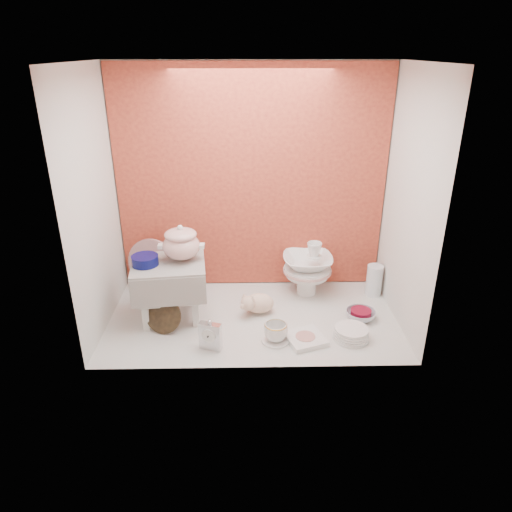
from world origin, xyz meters
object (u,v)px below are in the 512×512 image
Objects in this scene: soup_tureen at (181,242)px; blue_white_vase at (188,276)px; gold_rim_teacup at (276,332)px; porcelain_tower at (307,268)px; dinner_plate_stack at (351,333)px; floral_platter at (153,266)px; mantel_clock at (210,335)px; crystal_bowl at (361,315)px; step_stool at (171,291)px; plush_pig at (259,303)px.

soup_tureen is 1.12× the size of blue_white_vase.
soup_tureen is 0.78m from gold_rim_teacup.
gold_rim_teacup is 0.65m from porcelain_tower.
dinner_plate_stack is at bearing -71.04° from porcelain_tower.
gold_rim_teacup is at bearing -47.95° from blue_white_vase.
blue_white_vase is 1.73× the size of gold_rim_teacup.
mantel_clock is at bearing -58.38° from floral_platter.
floral_platter is at bearing 139.74° from mantel_clock.
mantel_clock is at bearing -162.00° from crystal_bowl.
crystal_bowl is at bearing 64.19° from dinner_plate_stack.
dinner_plate_stack is at bearing 1.94° from gold_rim_teacup.
soup_tureen reaches higher than porcelain_tower.
crystal_bowl is at bearing 36.12° from mantel_clock.
porcelain_tower is (-0.30, 0.35, 0.16)m from crystal_bowl.
step_stool is 0.40m from floral_platter.
soup_tureen reaches higher than gold_rim_teacup.
blue_white_vase is at bearing 72.45° from step_stool.
blue_white_vase is at bearing 160.46° from crystal_bowl.
floral_platter reaches higher than blue_white_vase.
floral_platter is 0.80m from plush_pig.
crystal_bowl is (1.36, -0.41, -0.16)m from floral_platter.
dinner_plate_stack is (1.08, -0.27, -0.15)m from step_stool.
plush_pig is 1.31× the size of crystal_bowl.
soup_tureen is at bearing 174.98° from crystal_bowl.
mantel_clock is (0.27, -0.35, -0.10)m from step_stool.
porcelain_tower reaches higher than gold_rim_teacup.
crystal_bowl is at bearing -16.72° from floral_platter.
blue_white_vase is 1.28× the size of mantel_clock.
step_stool is at bearing 155.95° from gold_rim_teacup.
soup_tureen is at bearing 162.46° from dinner_plate_stack.
blue_white_vase is 1.19m from dinner_plate_stack.
plush_pig is 0.44m from porcelain_tower.
crystal_bowl is at bearing -5.02° from soup_tureen.
mantel_clock is 0.38m from gold_rim_teacup.
blue_white_vase is (0.24, -0.01, -0.07)m from floral_platter.
floral_platter is at bearing 163.28° from crystal_bowl.
mantel_clock reaches higher than dinner_plate_stack.
crystal_bowl is (1.12, -0.40, -0.09)m from blue_white_vase.
blue_white_vase is at bearing 148.68° from dinner_plate_stack.
step_stool is at bearing -101.07° from blue_white_vase.
step_stool reaches higher than gold_rim_teacup.
blue_white_vase is at bearing 124.00° from mantel_clock.
gold_rim_teacup is 0.75× the size of crystal_bowl.
gold_rim_teacup is at bearing 28.05° from mantel_clock.
gold_rim_teacup is (0.56, -0.33, -0.43)m from soup_tureen.
mantel_clock reaches higher than plush_pig.
mantel_clock is 1.01× the size of crystal_bowl.
floral_platter is 1.83× the size of dinner_plate_stack.
porcelain_tower is at bearing 66.92° from gold_rim_teacup.
mantel_clock is (0.19, -0.40, -0.40)m from soup_tureen.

